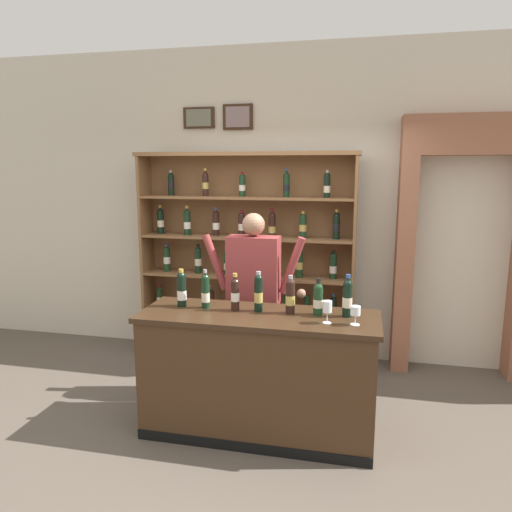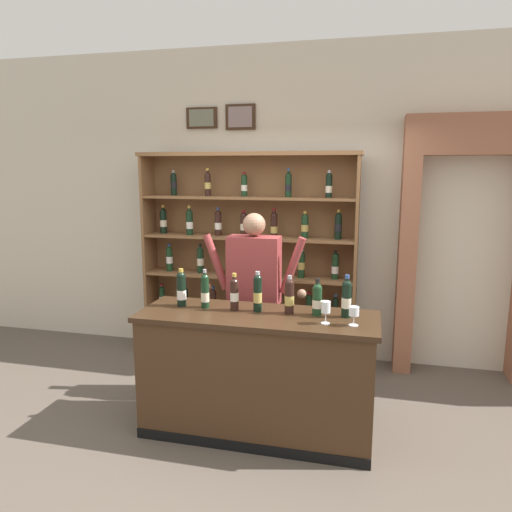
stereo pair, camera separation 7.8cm
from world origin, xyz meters
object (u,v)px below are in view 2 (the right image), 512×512
Objects in this scene: wine_glass_right at (326,308)px; wine_glass_center at (354,312)px; wine_shelf at (249,254)px; tasting_bottle_super_tuscan at (181,288)px; tasting_bottle_vin_santo at (347,298)px; tasting_bottle_grappa at (205,291)px; tasting_bottle_brunello at (289,296)px; tasting_bottle_prosecco at (317,299)px; tasting_bottle_chianti at (258,292)px; tasting_bottle_rosso at (234,293)px; tasting_counter at (257,374)px; shopkeeper at (254,284)px.

wine_glass_right is 1.19× the size of wine_glass_center.
wine_glass_center is (1.16, -1.54, -0.10)m from wine_shelf.
tasting_bottle_super_tuscan is 1.31m from tasting_bottle_vin_santo.
tasting_bottle_grappa reaches higher than tasting_bottle_brunello.
tasting_bottle_prosecco is (0.21, 0.01, -0.01)m from tasting_bottle_brunello.
tasting_bottle_chianti is 1.92× the size of wine_glass_right.
tasting_bottle_rosso is 1.05× the size of tasting_bottle_prosecco.
wine_shelf is 1.42m from tasting_bottle_chianti.
wine_shelf reaches higher than tasting_counter.
wine_glass_right is (0.71, -0.74, 0.04)m from shopkeeper.
wine_shelf reaches higher than tasting_bottle_super_tuscan.
tasting_bottle_prosecco is at bearing 113.54° from wine_glass_right.
tasting_bottle_grappa is 1.11× the size of tasting_bottle_prosecco.
shopkeeper is at bearing 88.44° from tasting_bottle_rosso.
tasting_bottle_grappa is at bearing -179.98° from tasting_bottle_chianti.
wine_shelf is at bearing 107.85° from shopkeeper.
tasting_bottle_vin_santo is at bearing 0.90° from tasting_bottle_chianti.
tasting_counter is 6.51× the size of tasting_bottle_prosecco.
wine_glass_right is at bearing -11.47° from tasting_counter.
tasting_counter is 1.09× the size of shopkeeper.
wine_glass_center is (0.92, -0.16, -0.04)m from tasting_bottle_rosso.
tasting_bottle_rosso is 0.43m from tasting_bottle_brunello.
tasting_bottle_super_tuscan is at bearing 173.36° from tasting_counter.
tasting_counter is 6.18× the size of tasting_bottle_rosso.
tasting_bottle_rosso reaches higher than wine_glass_center.
wine_shelf reaches higher than tasting_bottle_chianti.
tasting_counter is 11.09× the size of wine_glass_right.
tasting_bottle_brunello is at bearing -177.75° from tasting_bottle_prosecco.
tasting_bottle_rosso is 0.94× the size of tasting_bottle_chianti.
tasting_bottle_chianti is 2.29× the size of wine_glass_center.
tasting_counter is 0.81m from wine_glass_right.
tasting_bottle_super_tuscan is 1.03× the size of tasting_bottle_brunello.
tasting_bottle_super_tuscan is 0.20m from tasting_bottle_grappa.
tasting_bottle_rosso reaches higher than tasting_counter.
tasting_counter is at bearing -162.20° from tasting_bottle_brunello.
tasting_bottle_super_tuscan is 1.85× the size of wine_glass_right.
tasting_bottle_prosecco is at bearing 10.62° from tasting_counter.
tasting_bottle_chianti reaches higher than tasting_counter.
wine_shelf is 1.37× the size of shopkeeper.
shopkeeper is 0.70m from tasting_bottle_brunello.
tasting_bottle_super_tuscan is 2.21× the size of wine_glass_center.
tasting_bottle_super_tuscan is at bearing 172.59° from wine_glass_center.
tasting_bottle_brunello reaches higher than tasting_counter.
tasting_counter is 0.77m from tasting_bottle_grappa.
wine_shelf is 7.56× the size of tasting_bottle_super_tuscan.
shopkeeper is at bearing 105.91° from tasting_counter.
wine_glass_center is at bearing -13.46° from tasting_bottle_chianti.
tasting_bottle_super_tuscan is (-0.46, -0.56, 0.07)m from shopkeeper.
tasting_bottle_vin_santo reaches higher than tasting_bottle_grappa.
tasting_bottle_chianti is (0.63, -0.00, 0.01)m from tasting_bottle_super_tuscan.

